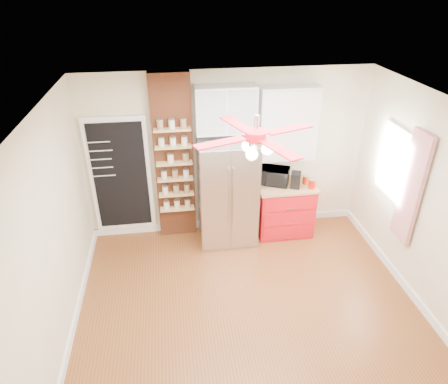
{
  "coord_description": "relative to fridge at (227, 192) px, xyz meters",
  "views": [
    {
      "loc": [
        -0.89,
        -3.82,
        3.93
      ],
      "look_at": [
        -0.21,
        0.9,
        1.28
      ],
      "focal_mm": 32.0,
      "sensor_mm": 36.0,
      "label": 1
    }
  ],
  "objects": [
    {
      "name": "floor",
      "position": [
        0.05,
        -1.63,
        -0.88
      ],
      "size": [
        4.5,
        4.5,
        0.0
      ],
      "primitive_type": "plane",
      "color": "brown",
      "rests_on": "ground"
    },
    {
      "name": "ceiling",
      "position": [
        0.05,
        -1.63,
        1.83
      ],
      "size": [
        4.5,
        4.5,
        0.0
      ],
      "primitive_type": "plane",
      "color": "white",
      "rests_on": "wall_back"
    },
    {
      "name": "wall_back",
      "position": [
        0.05,
        0.37,
        0.48
      ],
      "size": [
        4.5,
        0.02,
        2.7
      ],
      "primitive_type": "cube",
      "color": "beige",
      "rests_on": "floor"
    },
    {
      "name": "wall_front",
      "position": [
        0.05,
        -3.63,
        0.48
      ],
      "size": [
        4.5,
        0.02,
        2.7
      ],
      "primitive_type": "cube",
      "color": "beige",
      "rests_on": "floor"
    },
    {
      "name": "wall_left",
      "position": [
        -2.2,
        -1.63,
        0.48
      ],
      "size": [
        0.02,
        4.0,
        2.7
      ],
      "primitive_type": "cube",
      "color": "beige",
      "rests_on": "floor"
    },
    {
      "name": "wall_right",
      "position": [
        2.3,
        -1.63,
        0.48
      ],
      "size": [
        0.02,
        4.0,
        2.7
      ],
      "primitive_type": "cube",
      "color": "beige",
      "rests_on": "floor"
    },
    {
      "name": "chalkboard",
      "position": [
        -1.65,
        0.33,
        0.23
      ],
      "size": [
        0.95,
        0.05,
        1.95
      ],
      "color": "white",
      "rests_on": "wall_back"
    },
    {
      "name": "brick_pillar",
      "position": [
        -0.8,
        0.29,
        0.48
      ],
      "size": [
        0.6,
        0.16,
        2.7
      ],
      "primitive_type": "cube",
      "color": "brown",
      "rests_on": "floor"
    },
    {
      "name": "fridge",
      "position": [
        0.0,
        0.0,
        0.0
      ],
      "size": [
        0.9,
        0.7,
        1.75
      ],
      "primitive_type": "cube",
      "color": "silver",
      "rests_on": "floor"
    },
    {
      "name": "upper_glass_cabinet",
      "position": [
        0.0,
        0.2,
        1.27
      ],
      "size": [
        0.9,
        0.35,
        0.7
      ],
      "primitive_type": "cube",
      "color": "white",
      "rests_on": "wall_back"
    },
    {
      "name": "red_cabinet",
      "position": [
        0.97,
        0.05,
        -0.42
      ],
      "size": [
        0.94,
        0.64,
        0.9
      ],
      "color": "red",
      "rests_on": "floor"
    },
    {
      "name": "upper_shelf_unit",
      "position": [
        0.97,
        0.22,
        1.0
      ],
      "size": [
        0.9,
        0.3,
        1.15
      ],
      "primitive_type": "cube",
      "color": "white",
      "rests_on": "wall_back"
    },
    {
      "name": "window",
      "position": [
        2.28,
        -0.73,
        0.68
      ],
      "size": [
        0.04,
        0.75,
        1.05
      ],
      "primitive_type": "cube",
      "color": "white",
      "rests_on": "wall_right"
    },
    {
      "name": "curtain",
      "position": [
        2.23,
        -1.28,
        0.57
      ],
      "size": [
        0.06,
        0.4,
        1.55
      ],
      "primitive_type": "cube",
      "color": "#B11720",
      "rests_on": "wall_right"
    },
    {
      "name": "ceiling_fan",
      "position": [
        0.05,
        -1.63,
        1.55
      ],
      "size": [
        1.4,
        1.4,
        0.44
      ],
      "color": "silver",
      "rests_on": "ceiling"
    },
    {
      "name": "toaster_oven",
      "position": [
        0.78,
        0.13,
        0.16
      ],
      "size": [
        0.57,
        0.48,
        0.26
      ],
      "primitive_type": "imported",
      "rotation": [
        0.0,
        0.0,
        -0.41
      ],
      "color": "black",
      "rests_on": "red_cabinet"
    },
    {
      "name": "coffee_maker",
      "position": [
        1.09,
        -0.04,
        0.15
      ],
      "size": [
        0.21,
        0.24,
        0.25
      ],
      "primitive_type": "cube",
      "rotation": [
        0.0,
        0.0,
        -0.36
      ],
      "color": "black",
      "rests_on": "red_cabinet"
    },
    {
      "name": "canister_left",
      "position": [
        1.34,
        -0.12,
        0.1
      ],
      "size": [
        0.13,
        0.13,
        0.14
      ],
      "primitive_type": "cylinder",
      "rotation": [
        0.0,
        0.0,
        -0.21
      ],
      "color": "red",
      "rests_on": "red_cabinet"
    },
    {
      "name": "canister_right",
      "position": [
        1.29,
        0.05,
        0.09
      ],
      "size": [
        0.12,
        0.12,
        0.13
      ],
      "primitive_type": "cylinder",
      "rotation": [
        0.0,
        0.0,
        0.29
      ],
      "color": "red",
      "rests_on": "red_cabinet"
    },
    {
      "name": "pantry_jar_oats",
      "position": [
        -0.85,
        0.14,
        0.56
      ],
      "size": [
        0.09,
        0.09,
        0.13
      ],
      "primitive_type": "cylinder",
      "rotation": [
        0.0,
        0.0,
        0.01
      ],
      "color": "beige",
      "rests_on": "brick_pillar"
    },
    {
      "name": "pantry_jar_beans",
      "position": [
        -0.62,
        0.17,
        0.56
      ],
      "size": [
        0.13,
        0.13,
        0.12
      ],
      "primitive_type": "cylinder",
      "rotation": [
        0.0,
        0.0,
        0.36
      ],
      "color": "olive",
      "rests_on": "brick_pillar"
    }
  ]
}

